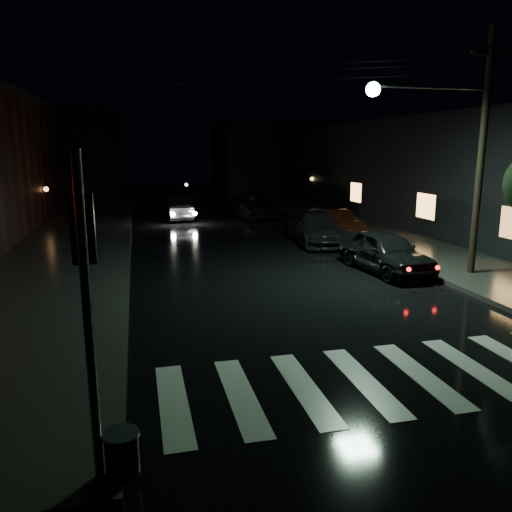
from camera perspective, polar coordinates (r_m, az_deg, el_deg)
ground at (r=8.89m, az=-1.07°, el=-17.09°), size 120.00×120.00×0.00m
sidewalk_left at (r=22.25m, az=-21.87°, el=0.23°), size 6.00×44.00×0.15m
sidewalk_right at (r=24.89m, az=14.67°, el=1.91°), size 4.00×44.00×0.15m
building_right at (r=31.69m, az=22.88°, el=8.82°), size 10.00×40.00×6.00m
building_far_left at (r=53.23m, az=-22.95°, el=10.88°), size 14.00×10.00×8.00m
building_far_right at (r=54.86m, az=3.15°, el=11.30°), size 14.00×10.00×7.00m
crosswalk at (r=10.28m, az=15.31°, el=-13.25°), size 9.00×3.00×0.01m
signal_pole_corner at (r=6.75m, az=-16.81°, el=-12.94°), size 0.68×0.61×4.20m
utility_pole at (r=17.96m, az=22.77°, el=12.07°), size 4.92×0.44×8.00m
parked_car_a at (r=18.40m, az=14.55°, el=0.50°), size 2.17×4.51×1.49m
parked_car_b at (r=24.44m, az=8.94°, el=3.52°), size 1.81×4.49×1.45m
parked_car_c at (r=23.50m, az=6.87°, el=3.24°), size 2.46×5.16×1.45m
parked_car_d at (r=32.59m, az=-0.19°, el=5.87°), size 2.84×5.60×1.52m
oncoming_car at (r=31.47m, az=-9.18°, el=5.37°), size 1.94×4.35×1.39m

